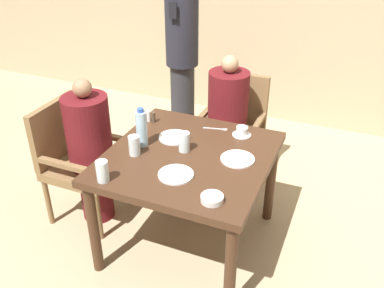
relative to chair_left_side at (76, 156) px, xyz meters
The scene contains 19 objects.
ground_plane 1.05m from the chair_left_side, ahead, with size 16.00×16.00×0.00m, color tan.
dining_table 0.92m from the chair_left_side, ahead, with size 1.04×1.08×0.74m.
chair_left_side is the anchor object (origin of this frame).
diner_in_left_chair 0.16m from the chair_left_side, ahead, with size 0.32×0.32×1.14m.
chair_far_side 1.30m from the chair_left_side, 45.62° to the left, with size 0.51×0.51×0.92m.
diner_in_far_chair 1.21m from the chair_left_side, 40.98° to the left, with size 0.32×0.32×1.16m.
standing_host 1.42m from the chair_left_side, 78.04° to the left, with size 0.30×0.34×1.76m.
plate_main_left 0.99m from the chair_left_side, 14.89° to the right, with size 0.22×0.22×0.01m.
plate_main_right 1.25m from the chair_left_side, ahead, with size 0.22×0.22×0.01m.
plate_dessert_center 0.79m from the chair_left_side, 12.39° to the left, with size 0.22×0.22×0.01m.
teacup_with_saucer 1.24m from the chair_left_side, 18.24° to the left, with size 0.13×0.13×0.07m.
bowl_small 1.31m from the chair_left_side, 18.05° to the right, with size 0.13×0.13×0.04m.
water_bottle 0.68m from the chair_left_side, ahead, with size 0.08×0.08×0.27m.
glass_tall_near 0.79m from the chair_left_side, 39.31° to the right, with size 0.07×0.07×0.13m.
glass_tall_mid 0.67m from the chair_left_side, 12.59° to the right, with size 0.07×0.07×0.13m.
glass_tall_far 0.91m from the chair_left_side, ahead, with size 0.07×0.07×0.13m.
salt_shaker 0.62m from the chair_left_side, 35.26° to the left, with size 0.03×0.03×0.08m.
pepper_shaker 0.65m from the chair_left_side, 33.05° to the left, with size 0.03×0.03×0.08m.
fork_beside_plate 1.07m from the chair_left_side, 22.47° to the left, with size 0.17×0.05×0.00m.
Camera 1 is at (0.93, -2.16, 2.19)m, focal length 40.00 mm.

